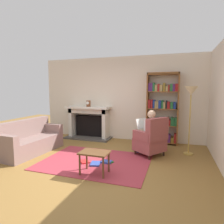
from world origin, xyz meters
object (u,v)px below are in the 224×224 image
(mantel_clock, at_px, (88,104))
(sofa_floral, at_px, (30,141))
(fireplace, at_px, (89,121))
(floor_lamp, at_px, (191,97))
(armchair_reading, at_px, (152,139))
(side_table, at_px, (94,155))
(bookshelf, at_px, (162,110))
(seated_reader, at_px, (148,130))

(mantel_clock, relative_size, sofa_floral, 0.12)
(fireplace, xyz_separation_m, floor_lamp, (3.13, -0.77, 0.89))
(armchair_reading, distance_m, floor_lamp, 1.42)
(fireplace, bearing_deg, side_table, -63.07)
(mantel_clock, height_order, armchair_reading, mantel_clock)
(bookshelf, height_order, floor_lamp, bookshelf)
(armchair_reading, bearing_deg, mantel_clock, -80.04)
(seated_reader, relative_size, sofa_floral, 0.65)
(side_table, bearing_deg, bookshelf, 67.79)
(armchair_reading, relative_size, side_table, 1.73)
(mantel_clock, xyz_separation_m, floor_lamp, (3.10, -0.67, 0.28))
(seated_reader, xyz_separation_m, sofa_floral, (-2.94, -0.81, -0.30))
(fireplace, xyz_separation_m, armchair_reading, (2.24, -1.20, -0.15))
(floor_lamp, bearing_deg, sofa_floral, -163.48)
(fireplace, relative_size, side_table, 2.75)
(sofa_floral, distance_m, side_table, 2.22)
(seated_reader, height_order, side_table, seated_reader)
(fireplace, height_order, mantel_clock, mantel_clock)
(fireplace, bearing_deg, seated_reader, -27.68)
(seated_reader, distance_m, side_table, 1.71)
(armchair_reading, bearing_deg, side_table, 3.01)
(sofa_floral, height_order, floor_lamp, floor_lamp)
(fireplace, distance_m, floor_lamp, 3.34)
(fireplace, height_order, floor_lamp, floor_lamp)
(armchair_reading, relative_size, seated_reader, 0.85)
(floor_lamp, bearing_deg, side_table, -134.61)
(sofa_floral, bearing_deg, armchair_reading, -72.11)
(armchair_reading, relative_size, sofa_floral, 0.55)
(side_table, bearing_deg, floor_lamp, 45.39)
(fireplace, relative_size, seated_reader, 1.35)
(fireplace, distance_m, sofa_floral, 2.11)
(fireplace, xyz_separation_m, mantel_clock, (0.03, -0.10, 0.61))
(mantel_clock, bearing_deg, seated_reader, -25.77)
(mantel_clock, relative_size, armchair_reading, 0.21)
(fireplace, distance_m, mantel_clock, 0.62)
(fireplace, relative_size, floor_lamp, 0.89)
(mantel_clock, distance_m, side_table, 2.93)
(fireplace, bearing_deg, mantel_clock, -75.89)
(bookshelf, distance_m, side_table, 2.92)
(mantel_clock, xyz_separation_m, seated_reader, (2.12, -1.03, -0.56))
(armchair_reading, relative_size, floor_lamp, 0.56)
(armchair_reading, height_order, floor_lamp, floor_lamp)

